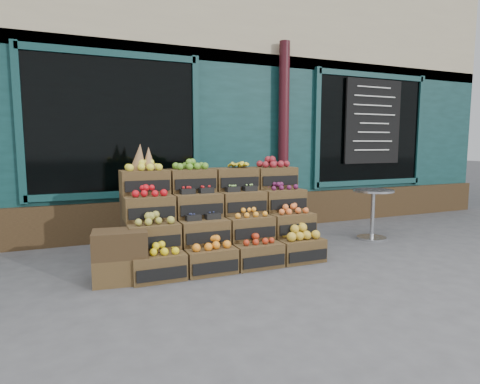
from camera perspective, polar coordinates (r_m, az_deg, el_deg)
name	(u,v)px	position (r m, az deg, el deg)	size (l,w,h in m)	color
ground	(278,268)	(4.91, 5.47, -10.71)	(60.00, 60.00, 0.00)	#464649
shop_facade	(172,103)	(9.53, -9.58, 12.32)	(12.00, 6.24, 4.80)	#103636
crate_display	(219,224)	(5.17, -2.96, -4.51)	(2.38, 1.17, 1.49)	#4A371D
spare_crates	(120,256)	(4.52, -16.64, -8.77)	(0.61, 0.46, 0.56)	#4A371D
bistro_table	(373,208)	(6.55, 18.35, -2.22)	(0.62, 0.62, 0.78)	silver
shopkeeper	(126,167)	(7.15, -15.88, 3.39)	(0.79, 0.52, 2.15)	#144924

